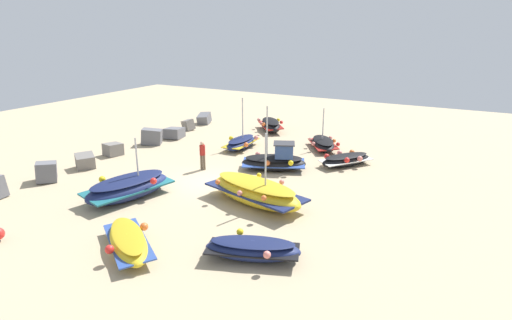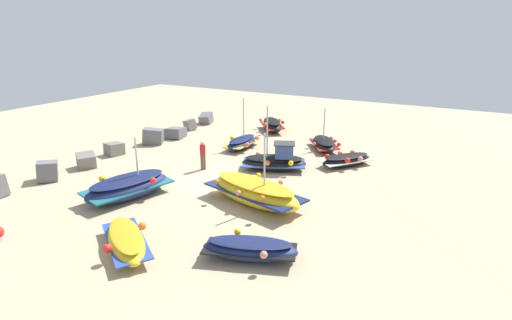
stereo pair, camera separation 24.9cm
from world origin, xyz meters
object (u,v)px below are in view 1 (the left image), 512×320
object	(u,v)px
person_walking	(202,153)
fishing_boat_4	(270,125)
fishing_boat_8	(253,249)
fishing_boat_0	(255,192)
fishing_boat_1	(128,241)
fishing_boat_6	(128,187)
fishing_boat_7	(275,161)
fishing_boat_2	(241,143)
fishing_boat_3	(346,160)
fishing_boat_5	(323,144)

from	to	relation	value
person_walking	fishing_boat_4	bearing A→B (deg)	-12.08
fishing_boat_8	person_walking	size ratio (longest dim) A/B	2.20
fishing_boat_0	fishing_boat_1	xyz separation A→B (m)	(-6.01, 2.01, -0.22)
fishing_boat_6	fishing_boat_7	distance (m)	8.30
fishing_boat_1	fishing_boat_2	xyz separation A→B (m)	(13.71, 3.30, 0.02)
fishing_boat_0	fishing_boat_3	xyz separation A→B (m)	(7.45, -1.99, -0.23)
fishing_boat_5	fishing_boat_7	xyz separation A→B (m)	(-5.34, 0.92, 0.15)
fishing_boat_5	fishing_boat_8	bearing A→B (deg)	-24.00
fishing_boat_4	fishing_boat_6	world-z (taller)	fishing_boat_6
fishing_boat_0	fishing_boat_6	world-z (taller)	fishing_boat_0
fishing_boat_1	fishing_boat_3	xyz separation A→B (m)	(13.46, -4.00, -0.00)
fishing_boat_3	fishing_boat_4	world-z (taller)	fishing_boat_4
fishing_boat_8	person_walking	bearing A→B (deg)	-65.30
fishing_boat_2	fishing_boat_4	xyz separation A→B (m)	(5.35, 0.50, 0.08)
fishing_boat_0	fishing_boat_3	distance (m)	7.71
fishing_boat_1	fishing_boat_5	world-z (taller)	fishing_boat_5
fishing_boat_2	fishing_boat_5	xyz separation A→B (m)	(2.43, -4.88, -0.01)
fishing_boat_2	fishing_boat_8	bearing A→B (deg)	29.23
fishing_boat_4	fishing_boat_8	size ratio (longest dim) A/B	0.94
fishing_boat_1	person_walking	bearing A→B (deg)	-36.80
fishing_boat_7	fishing_boat_6	bearing A→B (deg)	-145.56
fishing_boat_0	fishing_boat_6	bearing A→B (deg)	36.87
fishing_boat_1	fishing_boat_6	world-z (taller)	fishing_boat_6
fishing_boat_3	fishing_boat_4	distance (m)	9.61
fishing_boat_2	fishing_boat_7	size ratio (longest dim) A/B	0.85
fishing_boat_5	fishing_boat_7	size ratio (longest dim) A/B	0.87
fishing_boat_2	fishing_boat_4	size ratio (longest dim) A/B	0.98
fishing_boat_2	fishing_boat_3	xyz separation A→B (m)	(-0.26, -7.30, -0.03)
fishing_boat_1	fishing_boat_7	size ratio (longest dim) A/B	0.94
fishing_boat_0	person_walking	world-z (taller)	fishing_boat_0
person_walking	fishing_boat_2	bearing A→B (deg)	-12.76
fishing_boat_8	person_walking	distance (m)	10.17
fishing_boat_5	person_walking	xyz separation A→B (m)	(-7.31, 4.54, 0.59)
fishing_boat_5	fishing_boat_2	bearing A→B (deg)	-98.09
fishing_boat_0	person_walking	xyz separation A→B (m)	(2.82, 4.97, 0.38)
fishing_boat_5	fishing_boat_6	size ratio (longest dim) A/B	0.75
fishing_boat_1	fishing_boat_5	xyz separation A→B (m)	(16.15, -1.58, 0.01)
fishing_boat_2	fishing_boat_4	world-z (taller)	fishing_boat_2
fishing_boat_1	fishing_boat_4	distance (m)	19.44
fishing_boat_4	fishing_boat_6	distance (m)	15.39
fishing_boat_5	fishing_boat_4	bearing A→B (deg)	-152.98
fishing_boat_3	person_walking	size ratio (longest dim) A/B	1.98
person_walking	fishing_boat_3	bearing A→B (deg)	-73.18
person_walking	fishing_boat_5	bearing A→B (deg)	-48.63
fishing_boat_3	fishing_boat_8	bearing A→B (deg)	-143.29
fishing_boat_1	person_walking	distance (m)	9.33
fishing_boat_6	person_walking	bearing A→B (deg)	-173.90
fishing_boat_2	fishing_boat_8	distance (m)	14.20
fishing_boat_7	person_walking	world-z (taller)	fishing_boat_7
fishing_boat_0	fishing_boat_5	xyz separation A→B (m)	(10.14, 0.43, -0.22)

